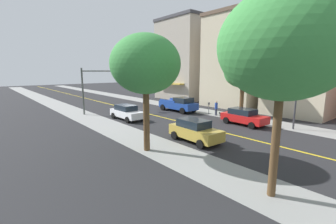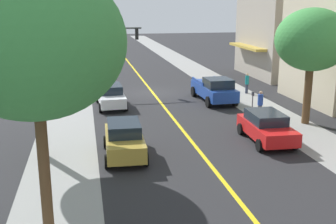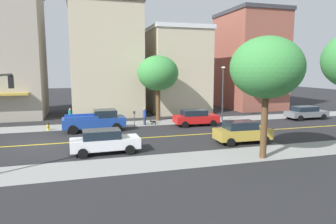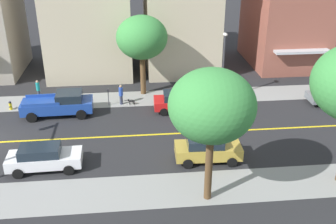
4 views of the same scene
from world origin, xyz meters
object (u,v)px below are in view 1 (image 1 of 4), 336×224
(traffic_light_mast, at_px, (98,82))
(pedestrian_teal_shirt, at_px, (186,101))
(street_tree_left_far, at_px, (284,46))
(small_dog, at_px, (221,114))
(blue_pickup_truck, at_px, (179,104))
(street_tree_left_near, at_px, (243,72))
(pedestrian_blue_shirt, at_px, (216,108))
(fire_hydrant, at_px, (167,104))
(street_lamp, at_px, (297,89))
(street_tree_right_corner, at_px, (145,65))
(parking_meter, at_px, (209,106))
(red_sedan_left_curb, at_px, (244,116))
(white_sedan_right_curb, at_px, (127,112))
(gold_sedan_right_curb, at_px, (195,130))

(traffic_light_mast, relative_size, pedestrian_teal_shirt, 3.38)
(street_tree_left_far, height_order, small_dog, street_tree_left_far)
(traffic_light_mast, relative_size, blue_pickup_truck, 1.03)
(street_tree_left_near, xyz_separation_m, pedestrian_blue_shirt, (2.18, -1.96, -4.19))
(fire_hydrant, bearing_deg, street_lamp, 91.32)
(street_tree_right_corner, bearing_deg, parking_meter, -155.99)
(red_sedan_left_curb, distance_m, pedestrian_teal_shirt, 12.47)
(street_tree_right_corner, height_order, white_sedan_right_curb, street_tree_right_corner)
(street_lamp, bearing_deg, red_sedan_left_curb, -63.18)
(traffic_light_mast, bearing_deg, pedestrian_teal_shirt, -16.23)
(street_lamp, relative_size, pedestrian_blue_shirt, 3.38)
(street_tree_right_corner, xyz_separation_m, pedestrian_teal_shirt, (-15.20, -11.96, -4.73))
(street_tree_left_near, xyz_separation_m, street_lamp, (1.93, 6.71, -1.45))
(gold_sedan_right_curb, bearing_deg, blue_pickup_truck, 144.93)
(fire_hydrant, height_order, parking_meter, parking_meter)
(white_sedan_right_curb, bearing_deg, street_tree_right_corner, -23.77)
(street_tree_left_far, bearing_deg, blue_pickup_truck, -121.35)
(traffic_light_mast, distance_m, street_lamp, 21.84)
(street_tree_left_far, xyz_separation_m, small_dog, (-12.25, -12.08, -5.87))
(street_tree_right_corner, bearing_deg, street_tree_left_near, -169.53)
(street_lamp, bearing_deg, pedestrian_teal_shirt, -96.03)
(white_sedan_right_curb, bearing_deg, pedestrian_teal_shirt, 100.55)
(parking_meter, relative_size, pedestrian_blue_shirt, 0.84)
(street_tree_right_corner, height_order, gold_sedan_right_curb, street_tree_right_corner)
(white_sedan_right_curb, bearing_deg, small_dog, 57.34)
(street_tree_right_corner, xyz_separation_m, fire_hydrant, (-13.12, -13.87, -5.27))
(fire_hydrant, bearing_deg, street_tree_left_far, 60.84)
(small_dog, bearing_deg, traffic_light_mast, 54.80)
(street_tree_right_corner, xyz_separation_m, street_lamp, (-13.53, 3.85, -1.98))
(street_lamp, bearing_deg, street_tree_left_far, 18.54)
(street_tree_right_corner, height_order, pedestrian_blue_shirt, street_tree_right_corner)
(red_sedan_left_curb, xyz_separation_m, pedestrian_teal_shirt, (-3.64, -11.92, 0.09))
(street_tree_left_far, bearing_deg, pedestrian_blue_shirt, -133.86)
(street_lamp, height_order, white_sedan_right_curb, street_lamp)
(street_lamp, bearing_deg, street_tree_right_corner, -15.88)
(fire_hydrant, xyz_separation_m, street_lamp, (-0.41, 17.72, 3.29))
(street_lamp, relative_size, blue_pickup_truck, 1.05)
(pedestrian_blue_shirt, relative_size, pedestrian_teal_shirt, 1.02)
(traffic_light_mast, bearing_deg, white_sedan_right_curb, -83.89)
(street_tree_left_near, height_order, street_tree_left_far, street_tree_left_far)
(gold_sedan_right_curb, bearing_deg, fire_hydrant, 149.52)
(traffic_light_mast, distance_m, blue_pickup_truck, 10.60)
(white_sedan_right_curb, bearing_deg, fire_hydrant, 113.61)
(street_tree_right_corner, distance_m, street_tree_left_far, 8.16)
(red_sedan_left_curb, bearing_deg, pedestrian_teal_shirt, 164.88)
(street_tree_right_corner, bearing_deg, blue_pickup_truck, -140.43)
(street_tree_left_far, height_order, pedestrian_blue_shirt, street_tree_left_far)
(parking_meter, bearing_deg, gold_sedan_right_curb, 35.27)
(fire_hydrant, height_order, gold_sedan_right_curb, gold_sedan_right_curb)
(pedestrian_teal_shirt, bearing_deg, small_dog, -32.68)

